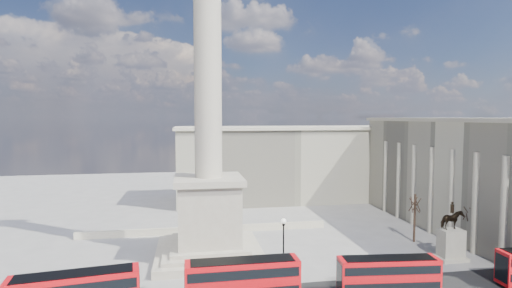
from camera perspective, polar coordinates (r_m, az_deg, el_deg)
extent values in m
plane|color=gray|center=(51.48, -6.37, -17.49)|extent=(180.00, 180.00, 0.00)
cube|color=#AAA28E|center=(56.00, -6.70, -15.16)|extent=(14.00, 14.00, 1.00)
cube|color=#AAA28E|center=(55.76, -6.71, -14.43)|extent=(12.00, 12.00, 0.50)
cube|color=#AAA28E|center=(55.61, -6.71, -13.94)|extent=(10.00, 10.00, 0.50)
cube|color=#AAA28E|center=(54.46, -6.75, -9.68)|extent=(8.00, 8.00, 8.00)
cube|color=#AAA28E|center=(53.60, -6.78, -5.10)|extent=(9.00, 9.00, 0.80)
cylinder|color=#B5AC96|center=(53.73, -6.94, 13.56)|extent=(3.60, 3.60, 34.00)
cube|color=#BBB49B|center=(66.47, -7.25, -12.04)|extent=(40.00, 0.60, 1.10)
cube|color=beige|center=(75.71, 29.48, -4.02)|extent=(18.00, 45.00, 18.00)
cube|color=#BBB49B|center=(75.08, 29.71, 3.03)|extent=(19.00, 46.00, 0.60)
cube|color=beige|center=(91.43, 4.63, -2.89)|extent=(50.00, 16.00, 16.00)
cube|color=#BBB49B|center=(90.83, 4.66, 2.31)|extent=(51.00, 17.00, 0.60)
cube|color=black|center=(41.90, -24.49, -17.74)|extent=(11.10, 4.07, 0.92)
cube|color=black|center=(41.54, -24.53, -16.44)|extent=(10.39, 3.66, 0.06)
cube|color=red|center=(41.96, -1.93, -18.96)|extent=(11.35, 2.61, 4.18)
cube|color=black|center=(42.26, -1.93, -19.90)|extent=(10.90, 2.66, 0.93)
cube|color=black|center=(41.54, -1.93, -17.55)|extent=(10.90, 2.66, 0.93)
cube|color=black|center=(41.18, -1.94, -16.24)|extent=(10.22, 2.35, 0.06)
cube|color=red|center=(45.74, 18.37, -17.46)|extent=(10.56, 3.38, 3.82)
cube|color=black|center=(45.99, 18.36, -18.26)|extent=(10.15, 3.40, 0.85)
cube|color=black|center=(45.38, 18.40, -16.27)|extent=(10.15, 3.40, 0.85)
cube|color=black|center=(45.08, 18.43, -15.17)|extent=(9.50, 3.04, 0.06)
cylinder|color=black|center=(49.23, 3.93, -18.17)|extent=(0.47, 0.47, 0.54)
cylinder|color=black|center=(48.21, 3.95, -14.92)|extent=(0.17, 0.17, 6.42)
cylinder|color=black|center=(47.30, 3.96, -11.36)|extent=(0.32, 0.32, 0.32)
sphere|color=silver|center=(47.20, 3.97, -10.92)|extent=(0.60, 0.60, 0.60)
cube|color=#BBB49B|center=(60.20, 26.03, -14.43)|extent=(3.68, 2.76, 0.46)
cube|color=#BBB49B|center=(59.68, 26.08, -12.79)|extent=(2.94, 2.02, 4.04)
imported|color=black|center=(58.85, 26.18, -9.74)|extent=(3.10, 1.75, 2.48)
cylinder|color=black|center=(58.52, 26.22, -8.28)|extent=(0.46, 0.46, 1.10)
sphere|color=black|center=(58.37, 26.24, -7.55)|extent=(0.33, 0.33, 0.33)
cylinder|color=#332319|center=(64.95, 28.08, -10.33)|extent=(0.26, 0.26, 6.61)
cylinder|color=#332319|center=(65.29, 21.71, -9.80)|extent=(0.33, 0.33, 7.23)
cylinder|color=#332319|center=(76.47, 25.40, -7.95)|extent=(0.31, 0.31, 7.14)
imported|color=black|center=(49.97, 17.33, -17.17)|extent=(0.69, 0.46, 1.88)
imported|color=black|center=(52.45, 21.30, -16.21)|extent=(1.11, 0.97, 1.91)
imported|color=black|center=(49.88, 16.21, -17.39)|extent=(0.79, 0.97, 1.55)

